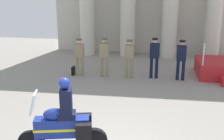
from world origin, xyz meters
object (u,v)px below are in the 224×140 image
object	(u,v)px
motorcycle_with_rider	(65,124)
officer_in_row_3	(154,55)
officer_in_row_0	(79,54)
officer_in_row_1	(104,54)
officer_in_row_4	(181,57)
officer_in_row_2	(129,56)
briefcase_on_ground	(73,71)

from	to	relation	value
motorcycle_with_rider	officer_in_row_3	bearing A→B (deg)	-120.13
officer_in_row_0	officer_in_row_3	world-z (taller)	officer_in_row_3
officer_in_row_1	officer_in_row_3	bearing A→B (deg)	-172.11
motorcycle_with_rider	officer_in_row_1	bearing A→B (deg)	-101.23
officer_in_row_4	officer_in_row_3	bearing A→B (deg)	-0.16
officer_in_row_2	officer_in_row_1	bearing A→B (deg)	3.86
motorcycle_with_rider	officer_in_row_0	bearing A→B (deg)	-91.24
officer_in_row_2	officer_in_row_3	world-z (taller)	officer_in_row_3
officer_in_row_0	motorcycle_with_rider	xyz separation A→B (m)	(1.15, -5.97, -0.16)
officer_in_row_1	briefcase_on_ground	bearing A→B (deg)	2.75
officer_in_row_0	officer_in_row_2	world-z (taller)	officer_in_row_2
officer_in_row_2	briefcase_on_ground	distance (m)	2.55
officer_in_row_0	officer_in_row_4	xyz separation A→B (m)	(4.20, 0.01, 0.02)
motorcycle_with_rider	briefcase_on_ground	world-z (taller)	motorcycle_with_rider
officer_in_row_4	motorcycle_with_rider	world-z (taller)	motorcycle_with_rider
officer_in_row_2	officer_in_row_3	distance (m)	1.03
officer_in_row_0	briefcase_on_ground	xyz separation A→B (m)	(-0.32, 0.11, -0.77)
officer_in_row_4	briefcase_on_ground	xyz separation A→B (m)	(-4.52, 0.09, -0.79)
officer_in_row_3	officer_in_row_2	bearing A→B (deg)	12.03
officer_in_row_1	briefcase_on_ground	world-z (taller)	officer_in_row_1
officer_in_row_3	briefcase_on_ground	size ratio (longest dim) A/B	4.69
officer_in_row_2	motorcycle_with_rider	world-z (taller)	motorcycle_with_rider
officer_in_row_0	officer_in_row_1	distance (m)	1.06
officer_in_row_3	motorcycle_with_rider	world-z (taller)	motorcycle_with_rider
officer_in_row_3	briefcase_on_ground	xyz separation A→B (m)	(-3.45, -0.02, -0.82)
officer_in_row_4	briefcase_on_ground	bearing A→B (deg)	4.41
officer_in_row_0	officer_in_row_2	distance (m)	2.11
officer_in_row_3	officer_in_row_4	world-z (taller)	officer_in_row_3
officer_in_row_4	motorcycle_with_rider	bearing A→B (deg)	68.56
officer_in_row_2	officer_in_row_4	bearing A→B (deg)	-174.22
officer_in_row_3	officer_in_row_4	bearing A→B (deg)	179.84
officer_in_row_3	motorcycle_with_rider	size ratio (longest dim) A/B	0.82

